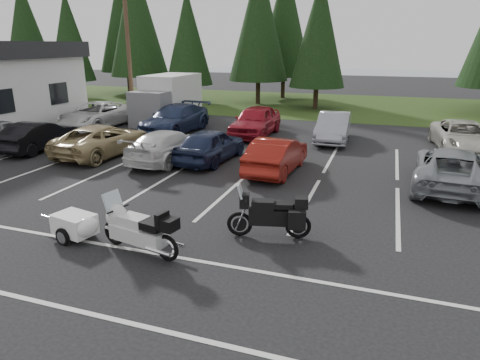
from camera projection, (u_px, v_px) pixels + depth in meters
name	position (u px, v px, depth m)	size (l,w,h in m)	color
ground	(199.00, 202.00, 13.44)	(120.00, 120.00, 0.00)	black
grass_strip	(320.00, 105.00, 35.05)	(80.00, 16.00, 0.01)	#233811
lake_water	(382.00, 78.00, 61.72)	(70.00, 50.00, 0.02)	gray
utility_pole	(128.00, 45.00, 25.94)	(1.60, 0.26, 9.00)	#473321
box_truck	(164.00, 99.00, 26.75)	(2.40, 5.60, 2.90)	silver
stall_markings	(223.00, 184.00, 15.24)	(32.00, 16.00, 0.01)	silver
conifer_0	(25.00, 28.00, 40.53)	(4.58, 4.58, 10.66)	#332316
conifer_1	(69.00, 36.00, 37.75)	(3.96, 3.96, 9.22)	#332316
conifer_2	(136.00, 17.00, 36.84)	(5.10, 5.10, 11.89)	#332316
conifer_3	(188.00, 37.00, 34.38)	(3.87, 3.87, 9.02)	#332316
conifer_4	(259.00, 20.00, 33.63)	(4.80, 4.80, 11.17)	#332316
conifer_5	(319.00, 31.00, 31.18)	(4.14, 4.14, 9.63)	#332316
conifer_back_a	(124.00, 18.00, 41.80)	(5.28, 5.28, 12.30)	#332316
conifer_back_b	(285.00, 20.00, 37.39)	(4.97, 4.97, 11.58)	#332316
car_near_0	(1.00, 133.00, 20.46)	(1.62, 4.02, 1.37)	#ABACB0
car_near_1	(39.00, 136.00, 19.87)	(1.43, 4.10, 1.35)	black
car_near_2	(103.00, 140.00, 19.03)	(2.27, 4.93, 1.37)	tan
car_near_3	(169.00, 146.00, 18.00)	(1.86, 4.58, 1.33)	silver
car_near_4	(211.00, 145.00, 17.95)	(1.67, 4.15, 1.41)	#18203D
car_near_5	(277.00, 155.00, 16.44)	(1.45, 4.15, 1.37)	maroon
car_near_6	(451.00, 168.00, 14.60)	(2.33, 5.06, 1.41)	gray
car_far_0	(96.00, 115.00, 25.20)	(2.49, 5.39, 1.50)	silver
car_far_1	(175.00, 119.00, 23.79)	(2.15, 5.29, 1.54)	#1C2747
car_far_2	(256.00, 121.00, 22.99)	(1.90, 4.72, 1.61)	maroon
car_far_3	(333.00, 127.00, 21.71)	(1.52, 4.36, 1.44)	gray
car_far_4	(463.00, 137.00, 19.70)	(2.27, 4.92, 1.37)	beige
touring_motorcycle	(139.00, 225.00, 10.02)	(2.55, 0.78, 1.41)	silver
cargo_trailer	(75.00, 227.00, 10.83)	(1.48, 0.83, 0.68)	white
adventure_motorcycle	(269.00, 211.00, 10.82)	(2.38, 0.83, 1.45)	black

